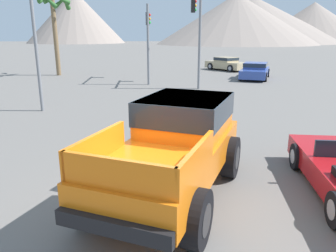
{
  "coord_description": "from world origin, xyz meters",
  "views": [
    {
      "loc": [
        -0.14,
        -6.01,
        3.26
      ],
      "look_at": [
        0.32,
        1.17,
        1.24
      ],
      "focal_mm": 35.0,
      "sensor_mm": 36.0,
      "label": 1
    }
  ],
  "objects_px": {
    "parked_car_tan": "(227,64)",
    "traffic_light_main": "(148,29)",
    "palm_tree_tall": "(55,11)",
    "orange_pickup_truck": "(177,141)",
    "traffic_light_crosswalk": "(197,21)",
    "parked_car_blue": "(255,70)"
  },
  "relations": [
    {
      "from": "parked_car_blue",
      "to": "palm_tree_tall",
      "type": "relative_size",
      "value": 0.73
    },
    {
      "from": "traffic_light_main",
      "to": "palm_tree_tall",
      "type": "height_order",
      "value": "palm_tree_tall"
    },
    {
      "from": "parked_car_tan",
      "to": "palm_tree_tall",
      "type": "relative_size",
      "value": 0.67
    },
    {
      "from": "parked_car_tan",
      "to": "traffic_light_main",
      "type": "xyz_separation_m",
      "value": [
        -7.34,
        -6.98,
        3.01
      ]
    },
    {
      "from": "orange_pickup_truck",
      "to": "palm_tree_tall",
      "type": "distance_m",
      "value": 22.88
    },
    {
      "from": "parked_car_tan",
      "to": "parked_car_blue",
      "type": "distance_m",
      "value": 6.2
    },
    {
      "from": "traffic_light_main",
      "to": "orange_pickup_truck",
      "type": "bearing_deg",
      "value": -178.4
    },
    {
      "from": "traffic_light_main",
      "to": "parked_car_tan",
      "type": "bearing_deg",
      "value": -46.42
    },
    {
      "from": "traffic_light_crosswalk",
      "to": "palm_tree_tall",
      "type": "distance_m",
      "value": 12.12
    },
    {
      "from": "orange_pickup_truck",
      "to": "traffic_light_crosswalk",
      "type": "relative_size",
      "value": 0.88
    },
    {
      "from": "traffic_light_crosswalk",
      "to": "palm_tree_tall",
      "type": "relative_size",
      "value": 0.89
    },
    {
      "from": "orange_pickup_truck",
      "to": "parked_car_tan",
      "type": "height_order",
      "value": "orange_pickup_truck"
    },
    {
      "from": "traffic_light_main",
      "to": "traffic_light_crosswalk",
      "type": "relative_size",
      "value": 0.87
    },
    {
      "from": "parked_car_tan",
      "to": "parked_car_blue",
      "type": "height_order",
      "value": "same"
    },
    {
      "from": "parked_car_tan",
      "to": "traffic_light_crosswalk",
      "type": "height_order",
      "value": "traffic_light_crosswalk"
    },
    {
      "from": "orange_pickup_truck",
      "to": "parked_car_blue",
      "type": "relative_size",
      "value": 1.07
    },
    {
      "from": "parked_car_blue",
      "to": "palm_tree_tall",
      "type": "distance_m",
      "value": 16.26
    },
    {
      "from": "orange_pickup_truck",
      "to": "traffic_light_crosswalk",
      "type": "height_order",
      "value": "traffic_light_crosswalk"
    },
    {
      "from": "parked_car_blue",
      "to": "traffic_light_crosswalk",
      "type": "height_order",
      "value": "traffic_light_crosswalk"
    },
    {
      "from": "traffic_light_main",
      "to": "traffic_light_crosswalk",
      "type": "bearing_deg",
      "value": -126.07
    },
    {
      "from": "palm_tree_tall",
      "to": "parked_car_tan",
      "type": "bearing_deg",
      "value": 11.56
    },
    {
      "from": "traffic_light_crosswalk",
      "to": "orange_pickup_truck",
      "type": "bearing_deg",
      "value": 170.15
    }
  ]
}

